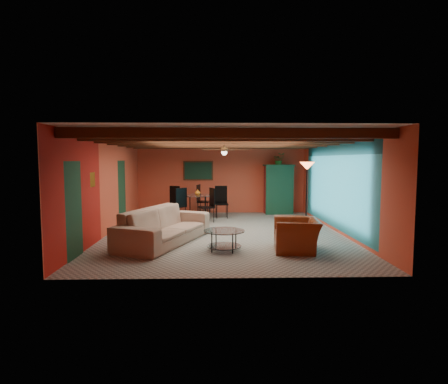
{
  "coord_description": "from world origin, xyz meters",
  "views": [
    {
      "loc": [
        -0.29,
        -10.26,
        2.08
      ],
      "look_at": [
        0.0,
        0.2,
        1.15
      ],
      "focal_mm": 29.29,
      "sensor_mm": 36.0,
      "label": 1
    }
  ],
  "objects_px": {
    "coffee_table": "(224,240)",
    "armoire": "(278,190)",
    "armchair": "(297,235)",
    "potted_plant": "(279,160)",
    "vase": "(198,183)",
    "sofa": "(165,225)",
    "floor_lamp": "(306,198)",
    "dining_table": "(198,202)"
  },
  "relations": [
    {
      "from": "coffee_table",
      "to": "dining_table",
      "type": "height_order",
      "value": "dining_table"
    },
    {
      "from": "coffee_table",
      "to": "armoire",
      "type": "distance_m",
      "value": 6.2
    },
    {
      "from": "sofa",
      "to": "coffee_table",
      "type": "xyz_separation_m",
      "value": [
        1.46,
        -0.82,
        -0.2
      ]
    },
    {
      "from": "dining_table",
      "to": "floor_lamp",
      "type": "bearing_deg",
      "value": -40.59
    },
    {
      "from": "floor_lamp",
      "to": "vase",
      "type": "bearing_deg",
      "value": 139.41
    },
    {
      "from": "dining_table",
      "to": "potted_plant",
      "type": "distance_m",
      "value": 3.59
    },
    {
      "from": "sofa",
      "to": "potted_plant",
      "type": "height_order",
      "value": "potted_plant"
    },
    {
      "from": "armoire",
      "to": "potted_plant",
      "type": "distance_m",
      "value": 1.16
    },
    {
      "from": "vase",
      "to": "armoire",
      "type": "bearing_deg",
      "value": 19.74
    },
    {
      "from": "armchair",
      "to": "coffee_table",
      "type": "xyz_separation_m",
      "value": [
        -1.66,
        0.05,
        -0.13
      ]
    },
    {
      "from": "coffee_table",
      "to": "vase",
      "type": "height_order",
      "value": "vase"
    },
    {
      "from": "potted_plant",
      "to": "sofa",
      "type": "bearing_deg",
      "value": -127.08
    },
    {
      "from": "vase",
      "to": "armchair",
      "type": "bearing_deg",
      "value": -62.23
    },
    {
      "from": "potted_plant",
      "to": "floor_lamp",
      "type": "bearing_deg",
      "value": -88.33
    },
    {
      "from": "armoire",
      "to": "floor_lamp",
      "type": "distance_m",
      "value": 3.83
    },
    {
      "from": "coffee_table",
      "to": "dining_table",
      "type": "bearing_deg",
      "value": 99.89
    },
    {
      "from": "sofa",
      "to": "armoire",
      "type": "xyz_separation_m",
      "value": [
        3.72,
        4.92,
        0.48
      ]
    },
    {
      "from": "armoire",
      "to": "vase",
      "type": "bearing_deg",
      "value": -166.68
    },
    {
      "from": "potted_plant",
      "to": "armchair",
      "type": "bearing_deg",
      "value": -95.91
    },
    {
      "from": "floor_lamp",
      "to": "vase",
      "type": "relative_size",
      "value": 9.71
    },
    {
      "from": "sofa",
      "to": "dining_table",
      "type": "distance_m",
      "value": 3.87
    },
    {
      "from": "armchair",
      "to": "dining_table",
      "type": "height_order",
      "value": "dining_table"
    },
    {
      "from": "floor_lamp",
      "to": "vase",
      "type": "distance_m",
      "value": 4.19
    },
    {
      "from": "armchair",
      "to": "potted_plant",
      "type": "bearing_deg",
      "value": -179.29
    },
    {
      "from": "coffee_table",
      "to": "armoire",
      "type": "height_order",
      "value": "armoire"
    },
    {
      "from": "dining_table",
      "to": "vase",
      "type": "relative_size",
      "value": 10.61
    },
    {
      "from": "sofa",
      "to": "floor_lamp",
      "type": "distance_m",
      "value": 4.02
    },
    {
      "from": "dining_table",
      "to": "floor_lamp",
      "type": "relative_size",
      "value": 1.09
    },
    {
      "from": "armchair",
      "to": "floor_lamp",
      "type": "bearing_deg",
      "value": 166.74
    },
    {
      "from": "coffee_table",
      "to": "dining_table",
      "type": "distance_m",
      "value": 4.72
    },
    {
      "from": "coffee_table",
      "to": "armoire",
      "type": "xyz_separation_m",
      "value": [
        2.26,
        5.74,
        0.68
      ]
    },
    {
      "from": "potted_plant",
      "to": "vase",
      "type": "relative_size",
      "value": 2.37
    },
    {
      "from": "armchair",
      "to": "coffee_table",
      "type": "bearing_deg",
      "value": -85.15
    },
    {
      "from": "dining_table",
      "to": "armoire",
      "type": "distance_m",
      "value": 3.28
    },
    {
      "from": "armchair",
      "to": "vase",
      "type": "height_order",
      "value": "vase"
    },
    {
      "from": "vase",
      "to": "sofa",
      "type": "bearing_deg",
      "value": -99.65
    },
    {
      "from": "armoire",
      "to": "potted_plant",
      "type": "relative_size",
      "value": 3.71
    },
    {
      "from": "potted_plant",
      "to": "dining_table",
      "type": "bearing_deg",
      "value": -160.26
    },
    {
      "from": "floor_lamp",
      "to": "potted_plant",
      "type": "height_order",
      "value": "potted_plant"
    },
    {
      "from": "armchair",
      "to": "armoire",
      "type": "distance_m",
      "value": 5.85
    },
    {
      "from": "floor_lamp",
      "to": "armoire",
      "type": "bearing_deg",
      "value": 91.67
    },
    {
      "from": "coffee_table",
      "to": "vase",
      "type": "distance_m",
      "value": 4.81
    }
  ]
}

